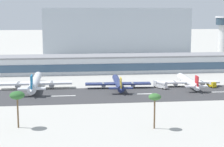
# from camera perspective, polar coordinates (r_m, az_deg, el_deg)

# --- Properties ---
(ground_plane) EXTENTS (1400.00, 1400.00, 0.00)m
(ground_plane) POSITION_cam_1_polar(r_m,az_deg,el_deg) (185.37, 5.32, -3.15)
(ground_plane) COLOR #B2AFA8
(runway_strip) EXTENTS (800.00, 34.57, 0.08)m
(runway_strip) POSITION_cam_1_polar(r_m,az_deg,el_deg) (186.48, 5.25, -3.06)
(runway_strip) COLOR #38383A
(runway_strip) RESTS_ON ground_plane
(runway_centreline_dash_3) EXTENTS (12.00, 1.20, 0.01)m
(runway_centreline_dash_3) POSITION_cam_1_polar(r_m,az_deg,el_deg) (182.59, -7.40, -3.35)
(runway_centreline_dash_3) COLOR white
(runway_centreline_dash_3) RESTS_ON runway_strip
(runway_centreline_dash_4) EXTENTS (12.00, 1.20, 0.01)m
(runway_centreline_dash_4) POSITION_cam_1_polar(r_m,az_deg,el_deg) (186.27, 4.94, -3.06)
(runway_centreline_dash_4) COLOR white
(runway_centreline_dash_4) RESTS_ON runway_strip
(runway_centreline_dash_5) EXTENTS (12.00, 1.20, 0.01)m
(runway_centreline_dash_5) POSITION_cam_1_polar(r_m,az_deg,el_deg) (198.14, 16.38, -2.66)
(runway_centreline_dash_5) COLOR white
(runway_centreline_dash_5) RESTS_ON runway_strip
(terminal_building) EXTENTS (180.83, 21.55, 11.41)m
(terminal_building) POSITION_cam_1_polar(r_m,az_deg,el_deg) (251.94, -0.76, 1.49)
(terminal_building) COLOR silver
(terminal_building) RESTS_ON ground_plane
(control_tower) EXTENTS (13.59, 13.59, 36.56)m
(control_tower) POSITION_cam_1_polar(r_m,az_deg,el_deg) (303.33, 16.45, 5.47)
(control_tower) COLOR silver
(control_tower) RESTS_ON ground_plane
(distant_hotel_block) EXTENTS (135.78, 25.86, 43.30)m
(distant_hotel_block) POSITION_cam_1_polar(r_m,az_deg,el_deg) (356.34, 0.72, 6.32)
(distant_hotel_block) COLOR #A8B2BC
(distant_hotel_block) RESTS_ON ground_plane
(airliner_blue_tail_gate_0) EXTENTS (38.39, 48.79, 10.19)m
(airliner_blue_tail_gate_0) POSITION_cam_1_polar(r_m,az_deg,el_deg) (200.94, -11.52, -1.39)
(airliner_blue_tail_gate_0) COLOR silver
(airliner_blue_tail_gate_0) RESTS_ON ground_plane
(airliner_gold_tail_gate_1) EXTENTS (34.63, 39.16, 8.17)m
(airliner_gold_tail_gate_1) POSITION_cam_1_polar(r_m,az_deg,el_deg) (198.78, 0.93, -1.51)
(airliner_gold_tail_gate_1) COLOR navy
(airliner_gold_tail_gate_1) RESTS_ON ground_plane
(airliner_red_tail_gate_2) EXTENTS (33.08, 39.84, 8.31)m
(airliner_red_tail_gate_2) POSITION_cam_1_polar(r_m,az_deg,el_deg) (207.19, 11.48, -1.24)
(airliner_red_tail_gate_2) COLOR white
(airliner_red_tail_gate_2) RESTS_ON ground_plane
(service_fuel_truck_0) EXTENTS (6.64, 8.61, 3.95)m
(service_fuel_truck_0) POSITION_cam_1_polar(r_m,az_deg,el_deg) (200.46, 7.33, -1.66)
(service_fuel_truck_0) COLOR white
(service_fuel_truck_0) RESTS_ON ground_plane
(service_box_truck_1) EXTENTS (3.66, 6.36, 3.25)m
(service_box_truck_1) POSITION_cam_1_polar(r_m,az_deg,el_deg) (208.61, 14.74, -1.53)
(service_box_truck_1) COLOR gold
(service_box_truck_1) RESTS_ON ground_plane
(palm_tree_0) EXTENTS (4.30, 4.30, 12.31)m
(palm_tree_0) POSITION_cam_1_polar(r_m,az_deg,el_deg) (129.72, 6.45, -3.69)
(palm_tree_0) COLOR brown
(palm_tree_0) RESTS_ON ground_plane
(palm_tree_2) EXTENTS (5.14, 5.14, 12.89)m
(palm_tree_2) POSITION_cam_1_polar(r_m,az_deg,el_deg) (133.74, -14.08, -3.31)
(palm_tree_2) COLOR brown
(palm_tree_2) RESTS_ON ground_plane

